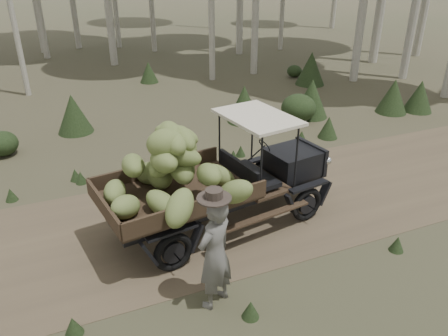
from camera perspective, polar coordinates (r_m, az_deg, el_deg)
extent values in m
plane|color=#473D2B|center=(8.94, -4.84, -7.07)|extent=(120.00, 120.00, 0.00)
cube|color=brown|center=(8.94, -4.84, -7.05)|extent=(70.00, 4.00, 0.01)
cube|color=black|center=(9.28, 8.83, 0.82)|extent=(1.08, 1.04, 0.53)
cube|color=black|center=(9.61, 11.24, 1.52)|extent=(0.24, 0.96, 0.59)
cube|color=black|center=(8.50, 1.92, -0.63)|extent=(0.28, 1.34, 0.53)
cube|color=#38281C|center=(7.97, -6.17, -3.54)|extent=(2.91, 2.11, 0.08)
cube|color=#38281C|center=(8.59, -8.76, -0.08)|extent=(2.66, 0.47, 0.31)
cube|color=#38281C|center=(7.22, -3.21, -5.26)|extent=(2.66, 0.47, 0.31)
cube|color=#38281C|center=(7.50, -15.48, -4.96)|extent=(0.32, 1.71, 0.31)
cube|color=beige|center=(8.30, 4.42, 6.67)|extent=(1.34, 1.78, 0.06)
cube|color=black|center=(8.83, -1.24, -2.90)|extent=(4.37, 0.77, 0.17)
cube|color=black|center=(8.30, 1.33, -4.98)|extent=(4.37, 0.77, 0.17)
torus|color=black|center=(9.97, 4.95, -0.89)|extent=(0.74, 0.24, 0.73)
torus|color=black|center=(8.95, 10.76, -4.70)|extent=(0.74, 0.24, 0.73)
torus|color=black|center=(8.73, -11.04, -5.56)|extent=(0.74, 0.24, 0.73)
torus|color=black|center=(7.55, -6.66, -10.87)|extent=(0.74, 0.24, 0.73)
sphere|color=beige|center=(9.92, 9.94, 2.76)|extent=(0.17, 0.17, 0.17)
sphere|color=beige|center=(9.36, 13.37, 0.94)|extent=(0.17, 0.17, 0.17)
ellipsoid|color=olive|center=(8.20, -0.69, -0.94)|extent=(0.82, 0.73, 0.60)
ellipsoid|color=olive|center=(8.10, -6.82, 1.61)|extent=(0.90, 0.62, 0.51)
ellipsoid|color=olive|center=(7.94, -5.28, 3.67)|extent=(0.36, 0.78, 0.59)
ellipsoid|color=olive|center=(7.56, -5.39, 3.75)|extent=(0.50, 0.73, 0.50)
ellipsoid|color=olive|center=(7.32, -7.98, -4.77)|extent=(0.71, 0.89, 0.57)
ellipsoid|color=olive|center=(8.04, -6.77, 1.49)|extent=(0.65, 0.75, 0.48)
ellipsoid|color=olive|center=(7.69, -5.84, 2.35)|extent=(0.77, 0.92, 0.52)
ellipsoid|color=olive|center=(7.62, -6.21, 4.30)|extent=(0.91, 0.67, 0.55)
ellipsoid|color=olive|center=(7.27, -12.73, -4.96)|extent=(0.79, 0.81, 0.59)
ellipsoid|color=olive|center=(7.78, -5.58, 0.18)|extent=(0.53, 0.94, 0.68)
ellipsoid|color=olive|center=(7.37, -7.88, 0.88)|extent=(0.54, 0.78, 0.48)
ellipsoid|color=olive|center=(7.58, -7.14, 4.29)|extent=(0.53, 0.80, 0.51)
ellipsoid|color=olive|center=(7.80, -14.08, -3.06)|extent=(0.55, 0.73, 0.39)
ellipsoid|color=olive|center=(7.82, -11.79, 0.34)|extent=(0.48, 0.89, 0.54)
ellipsoid|color=olive|center=(7.50, -5.71, 1.66)|extent=(0.90, 0.61, 0.57)
ellipsoid|color=olive|center=(7.37, -6.39, 3.15)|extent=(0.41, 0.63, 0.39)
ellipsoid|color=olive|center=(8.09, -8.30, -1.00)|extent=(0.54, 0.71, 0.52)
ellipsoid|color=olive|center=(7.74, -8.04, 0.37)|extent=(0.78, 0.81, 0.38)
ellipsoid|color=olive|center=(7.90, -5.04, 2.93)|extent=(0.42, 0.68, 0.40)
ellipsoid|color=olive|center=(7.37, -7.81, 3.21)|extent=(0.78, 0.65, 0.59)
ellipsoid|color=olive|center=(8.32, -9.62, -0.65)|extent=(0.76, 0.89, 0.64)
ellipsoid|color=olive|center=(7.46, -2.00, -0.87)|extent=(0.40, 0.66, 0.46)
ellipsoid|color=olive|center=(6.95, -5.82, -5.21)|extent=(0.87, 0.90, 0.72)
ellipsoid|color=olive|center=(7.41, 1.50, -3.12)|extent=(0.83, 0.84, 0.67)
imported|color=#56544F|center=(6.54, -1.22, -11.17)|extent=(0.80, 0.71, 1.85)
cylinder|color=#322923|center=(6.01, -1.30, -3.96)|extent=(0.67, 0.67, 0.02)
cylinder|color=#322923|center=(5.98, -1.31, -3.45)|extent=(0.33, 0.33, 0.15)
ellipsoid|color=#233319|center=(13.06, -27.01, 2.86)|extent=(0.82, 0.82, 0.66)
cone|color=#233319|center=(13.89, -19.07, 6.74)|extent=(1.06, 1.06, 1.18)
cone|color=#233319|center=(18.62, 11.28, 12.64)|extent=(1.19, 1.19, 1.32)
ellipsoid|color=#233319|center=(14.27, 9.70, 7.75)|extent=(1.11, 1.11, 0.88)
cone|color=#233319|center=(13.17, 13.48, 5.20)|extent=(0.58, 0.58, 0.64)
ellipsoid|color=#233319|center=(19.74, 9.18, 12.38)|extent=(0.65, 0.65, 0.52)
cone|color=#233319|center=(15.92, 21.22, 8.76)|extent=(1.04, 1.04, 1.15)
cone|color=#233319|center=(18.90, -9.81, 12.23)|extent=(0.77, 0.77, 0.86)
cone|color=#233319|center=(16.41, 24.19, 8.57)|extent=(0.97, 0.97, 1.07)
cone|color=#233319|center=(14.75, 11.34, 8.96)|extent=(1.14, 1.14, 1.26)
cone|color=#233319|center=(14.02, 2.64, 8.37)|extent=(1.07, 1.07, 1.19)
cone|color=#233319|center=(8.65, 21.68, -9.17)|extent=(0.27, 0.27, 0.30)
cone|color=#233319|center=(6.92, -19.10, -18.88)|extent=(0.27, 0.27, 0.30)
cone|color=#233319|center=(10.65, -26.09, -3.12)|extent=(0.27, 0.27, 0.30)
cone|color=#233319|center=(10.99, -18.86, -0.83)|extent=(0.27, 0.27, 0.30)
cone|color=#233319|center=(10.82, -18.21, -1.18)|extent=(0.27, 0.27, 0.30)
cone|color=#233319|center=(10.80, -8.46, -0.11)|extent=(0.27, 0.27, 0.30)
cone|color=#233319|center=(12.85, 10.10, 4.17)|extent=(0.27, 0.27, 0.30)
cone|color=#233319|center=(6.82, 3.49, -17.93)|extent=(0.27, 0.27, 0.30)
cone|color=#233319|center=(11.68, 2.19, 2.26)|extent=(0.27, 0.27, 0.30)
cone|color=#233319|center=(10.43, -15.96, -1.92)|extent=(0.27, 0.27, 0.30)
cone|color=#233319|center=(11.08, -6.79, 0.72)|extent=(0.27, 0.27, 0.30)
cone|color=#233319|center=(11.40, 1.24, 1.65)|extent=(0.27, 0.27, 0.30)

